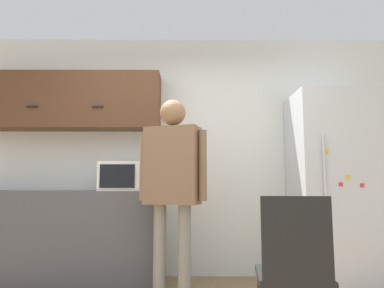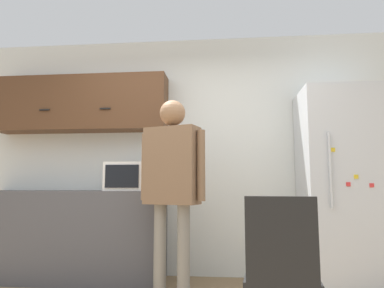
% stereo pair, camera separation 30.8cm
% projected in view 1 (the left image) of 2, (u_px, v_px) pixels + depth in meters
% --- Properties ---
extents(back_wall, '(6.00, 0.06, 2.70)m').
position_uv_depth(back_wall, '(180.00, 154.00, 3.92)').
color(back_wall, silver).
rests_on(back_wall, ground_plane).
extents(counter, '(1.98, 0.56, 0.93)m').
position_uv_depth(counter, '(60.00, 237.00, 3.50)').
color(counter, '#4C4C51').
rests_on(counter, ground_plane).
extents(upper_cabinets, '(1.98, 0.33, 0.63)m').
position_uv_depth(upper_cabinets, '(71.00, 102.00, 3.80)').
color(upper_cabinets, '#51331E').
extents(microwave, '(0.48, 0.43, 0.29)m').
position_uv_depth(microwave, '(126.00, 177.00, 3.53)').
color(microwave, white).
rests_on(microwave, counter).
extents(person, '(0.60, 0.36, 1.75)m').
position_uv_depth(person, '(172.00, 175.00, 3.01)').
color(person, gray).
rests_on(person, ground_plane).
extents(refrigerator, '(0.77, 0.70, 1.94)m').
position_uv_depth(refrigerator, '(332.00, 187.00, 3.51)').
color(refrigerator, silver).
rests_on(refrigerator, ground_plane).
extents(chair, '(0.49, 0.49, 0.92)m').
position_uv_depth(chair, '(294.00, 265.00, 2.10)').
color(chair, black).
rests_on(chair, ground_plane).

